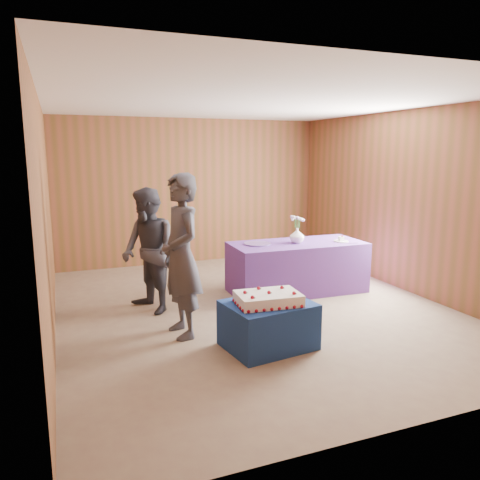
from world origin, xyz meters
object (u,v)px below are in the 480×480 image
serving_table (297,267)px  vase (297,235)px  sheet_cake (268,298)px  guest_right (149,251)px  cake_table (268,325)px  guest_left (181,256)px

serving_table → vase: (-0.02, -0.01, 0.49)m
sheet_cake → vase: size_ratio=3.23×
sheet_cake → vase: vase is taller
vase → guest_right: 2.23m
cake_table → sheet_cake: size_ratio=1.24×
vase → guest_left: size_ratio=0.12×
guest_left → vase: bearing=110.7°
cake_table → sheet_cake: 0.31m
serving_table → guest_left: 2.37m
cake_table → guest_left: size_ratio=0.48×
cake_table → guest_left: bearing=131.1°
sheet_cake → guest_left: size_ratio=0.39×
guest_left → guest_right: 0.97m
serving_table → sheet_cake: serving_table is taller
guest_left → guest_right: size_ratio=1.13×
vase → guest_right: guest_right is taller
guest_right → guest_left: bearing=-8.2°
cake_table → guest_right: bearing=113.2°
sheet_cake → guest_left: bearing=141.1°
sheet_cake → vase: bearing=58.6°
cake_table → vase: size_ratio=4.00×
serving_table → guest_right: guest_right is taller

